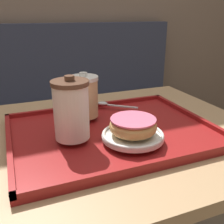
% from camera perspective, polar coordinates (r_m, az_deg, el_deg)
% --- Properties ---
extents(booth_bench, '(1.41, 0.44, 1.00)m').
position_cam_1_polar(booth_bench, '(1.69, -8.15, -5.44)').
color(booth_bench, '#33384C').
rests_on(booth_bench, ground_plane).
extents(cafe_table, '(0.91, 0.68, 0.75)m').
position_cam_1_polar(cafe_table, '(0.80, -3.05, -15.81)').
color(cafe_table, tan).
rests_on(cafe_table, ground_plane).
extents(serving_tray, '(0.53, 0.40, 0.02)m').
position_cam_1_polar(serving_tray, '(0.70, -0.00, -4.35)').
color(serving_tray, maroon).
rests_on(serving_tray, cafe_table).
extents(coffee_cup_front, '(0.09, 0.09, 0.15)m').
position_cam_1_polar(coffee_cup_front, '(0.61, -8.86, 0.53)').
color(coffee_cup_front, white).
rests_on(coffee_cup_front, serving_tray).
extents(coffee_cup_rear, '(0.08, 0.08, 0.13)m').
position_cam_1_polar(coffee_cup_rear, '(0.75, -6.09, 3.45)').
color(coffee_cup_rear, '#E0B784').
rests_on(coffee_cup_rear, serving_tray).
extents(plate_with_chocolate_donut, '(0.15, 0.15, 0.01)m').
position_cam_1_polar(plate_with_chocolate_donut, '(0.63, 4.54, -5.05)').
color(plate_with_chocolate_donut, white).
rests_on(plate_with_chocolate_donut, serving_tray).
extents(donut_chocolate_glazed, '(0.11, 0.11, 0.04)m').
position_cam_1_polar(donut_chocolate_glazed, '(0.62, 4.61, -2.94)').
color(donut_chocolate_glazed, tan).
rests_on(donut_chocolate_glazed, plate_with_chocolate_donut).
extents(spoon, '(0.11, 0.10, 0.01)m').
position_cam_1_polar(spoon, '(0.84, -0.93, 1.72)').
color(spoon, silver).
rests_on(spoon, serving_tray).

